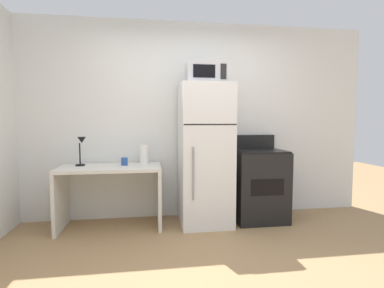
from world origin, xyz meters
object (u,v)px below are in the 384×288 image
object	(u,v)px
coffee_mug	(124,161)
desk	(111,184)
refrigerator	(205,155)
microwave	(206,73)
paper_towel_roll	(144,154)
oven_range	(258,184)
desk_lamp	(81,146)

from	to	relation	value
coffee_mug	desk	bearing A→B (deg)	-164.49
refrigerator	microwave	bearing A→B (deg)	-89.69
coffee_mug	paper_towel_roll	world-z (taller)	paper_towel_roll
microwave	desk	bearing A→B (deg)	177.72
microwave	oven_range	world-z (taller)	microwave
paper_towel_roll	oven_range	xyz separation A→B (m)	(1.47, -0.13, -0.40)
desk_lamp	paper_towel_roll	bearing A→B (deg)	4.31
desk_lamp	oven_range	size ratio (longest dim) A/B	0.32
desk	coffee_mug	distance (m)	0.32
coffee_mug	microwave	distance (m)	1.47
coffee_mug	paper_towel_roll	size ratio (longest dim) A/B	0.40
desk_lamp	refrigerator	bearing A→B (deg)	-3.69
coffee_mug	paper_towel_roll	distance (m)	0.26
paper_towel_roll	microwave	xyz separation A→B (m)	(0.76, -0.17, 1.00)
coffee_mug	refrigerator	xyz separation A→B (m)	(0.99, -0.07, 0.07)
paper_towel_roll	microwave	size ratio (longest dim) A/B	0.52
microwave	coffee_mug	bearing A→B (deg)	174.74
desk	desk_lamp	bearing A→B (deg)	168.23
desk	paper_towel_roll	size ratio (longest dim) A/B	5.02
paper_towel_roll	refrigerator	size ratio (longest dim) A/B	0.14
coffee_mug	oven_range	world-z (taller)	oven_range
coffee_mug	microwave	xyz separation A→B (m)	(0.99, -0.09, 1.08)
paper_towel_roll	oven_range	size ratio (longest dim) A/B	0.22
desk_lamp	paper_towel_roll	size ratio (longest dim) A/B	1.47
desk	refrigerator	bearing A→B (deg)	-1.24
coffee_mug	oven_range	xyz separation A→B (m)	(1.71, -0.04, -0.33)
desk	desk_lamp	world-z (taller)	desk_lamp
desk_lamp	coffee_mug	world-z (taller)	desk_lamp
desk_lamp	microwave	size ratio (longest dim) A/B	0.77
desk	refrigerator	distance (m)	1.21
desk	paper_towel_roll	distance (m)	0.54
oven_range	refrigerator	bearing A→B (deg)	-177.93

